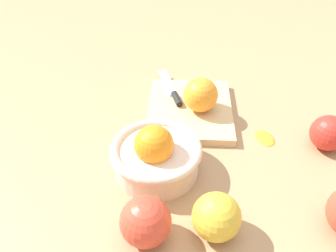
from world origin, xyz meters
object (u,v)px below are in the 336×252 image
Objects in this scene: knife at (173,91)px; bowl at (156,155)px; apple_front_center at (328,133)px; cutting_board at (190,110)px; apple_back_left at (146,222)px; orange_on_board at (201,95)px; apple_mid_left at (216,217)px.

bowl is at bearing 178.66° from knife.
knife is at bearing 68.43° from apple_front_center.
cutting_board is 2.78× the size of apple_back_left.
orange_on_board reaches higher than apple_back_left.
apple_mid_left is at bearing -172.42° from orange_on_board.
orange_on_board is (0.17, -0.07, 0.02)m from bowl.
knife is 0.33m from apple_front_center.
orange_on_board reaches higher than apple_front_center.
orange_on_board is 0.98× the size of apple_mid_left.
apple_mid_left is at bearing -163.33° from knife.
apple_front_center is at bearing -43.51° from apple_mid_left.
orange_on_board is 0.29m from apple_mid_left.
apple_mid_left is (0.02, -0.10, -0.00)m from apple_back_left.
orange_on_board is at bearing 74.13° from apple_front_center.
knife is at bearing 0.07° from apple_back_left.
bowl is 2.23× the size of orange_on_board.
apple_back_left is at bearing 172.48° from cutting_board.
cutting_board is 0.28m from apple_front_center.
apple_front_center is (0.24, -0.31, -0.00)m from apple_back_left.
orange_on_board is (-0.01, -0.02, 0.04)m from cutting_board.
cutting_board is at bearing -7.52° from apple_back_left.
bowl is 0.16m from apple_mid_left.
knife is 2.19× the size of apple_front_center.
bowl is 1.07× the size of knife.
apple_back_left is 0.39m from apple_front_center.
apple_front_center is at bearing -111.57° from knife.
apple_mid_left is at bearing -78.00° from apple_back_left.
bowl reaches higher than knife.
apple_front_center is (-0.08, -0.27, 0.03)m from cutting_board.
orange_on_board is 0.09m from knife.
bowl reaches higher than apple_back_left.
cutting_board is 0.05m from orange_on_board.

